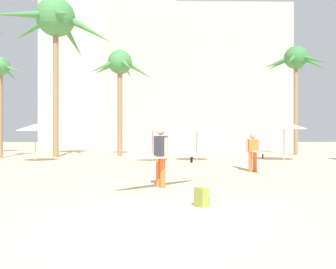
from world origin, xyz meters
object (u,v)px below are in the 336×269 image
palm_tree_right (56,23)px  cafe_umbrella_4 (35,127)px  person_mid_center (161,156)px  cafe_umbrella_0 (153,126)px  cafe_umbrella_1 (197,127)px  palm_tree_far_left (296,63)px  cafe_umbrella_2 (284,125)px  person_mid_right (252,150)px  backpack (202,198)px  palm_tree_center (120,69)px  palm_tree_far_right (0,78)px  beach_towel (246,208)px

palm_tree_right → cafe_umbrella_4: bearing=-89.8°
cafe_umbrella_4 → person_mid_center: (7.29, -9.27, -1.03)m
palm_tree_right → cafe_umbrella_0: size_ratio=4.74×
cafe_umbrella_1 → palm_tree_far_left: bearing=32.4°
cafe_umbrella_2 → cafe_umbrella_4: 14.69m
cafe_umbrella_0 → person_mid_right: size_ratio=0.80×
palm_tree_far_left → cafe_umbrella_4: (-17.48, -5.40, -5.00)m
palm_tree_right → cafe_umbrella_1: bearing=-19.4°
person_mid_center → backpack: bearing=72.5°
palm_tree_center → cafe_umbrella_2: palm_tree_center is taller
cafe_umbrella_1 → person_mid_right: size_ratio=0.78×
cafe_umbrella_4 → backpack: size_ratio=5.19×
palm_tree_far_right → beach_towel: (12.57, -14.66, -5.34)m
palm_tree_far_left → beach_towel: bearing=-115.9°
cafe_umbrella_0 → cafe_umbrella_4: bearing=179.6°
palm_tree_far_right → cafe_umbrella_1: size_ratio=2.94×
palm_tree_far_right → backpack: palm_tree_far_right is taller
cafe_umbrella_2 → person_mid_right: 6.79m
cafe_umbrella_4 → cafe_umbrella_0: bearing=-0.4°
cafe_umbrella_1 → person_mid_right: bearing=-72.3°
palm_tree_far_right → cafe_umbrella_0: 11.14m
cafe_umbrella_1 → cafe_umbrella_4: size_ratio=1.05×
palm_tree_far_left → palm_tree_center: bearing=-176.2°
palm_tree_far_left → palm_tree_right: palm_tree_right is taller
palm_tree_center → beach_towel: 18.15m
palm_tree_right → palm_tree_far_right: size_ratio=1.64×
palm_tree_right → beach_towel: size_ratio=5.54×
palm_tree_right → person_mid_center: size_ratio=4.14×
cafe_umbrella_4 → palm_tree_far_right: bearing=140.4°
palm_tree_center → palm_tree_far_right: palm_tree_center is taller
cafe_umbrella_0 → cafe_umbrella_4: cafe_umbrella_0 is taller
palm_tree_far_right → cafe_umbrella_1: palm_tree_far_right is taller
palm_tree_right → cafe_umbrella_2: (14.69, -3.09, -7.13)m
cafe_umbrella_2 → cafe_umbrella_4: cafe_umbrella_2 is taller
cafe_umbrella_1 → cafe_umbrella_2: (5.29, 0.22, 0.11)m
cafe_umbrella_0 → beach_towel: bearing=-78.8°
palm_tree_far_right → palm_tree_center: bearing=12.1°
palm_tree_center → palm_tree_far_right: 7.97m
palm_tree_far_right → cafe_umbrella_1: (12.84, -2.59, -3.33)m
cafe_umbrella_2 → backpack: cafe_umbrella_2 is taller
cafe_umbrella_2 → cafe_umbrella_4: size_ratio=1.23×
beach_towel → person_mid_center: bearing=125.8°
cafe_umbrella_0 → cafe_umbrella_4: size_ratio=1.07×
cafe_umbrella_4 → palm_tree_right: bearing=90.2°
backpack → cafe_umbrella_4: bearing=93.4°
person_mid_center → palm_tree_far_right: bearing=-86.0°
cafe_umbrella_0 → cafe_umbrella_1: bearing=6.9°
cafe_umbrella_0 → cafe_umbrella_1: cafe_umbrella_0 is taller
palm_tree_far_left → cafe_umbrella_4: size_ratio=3.80×
palm_tree_right → cafe_umbrella_4: 8.11m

